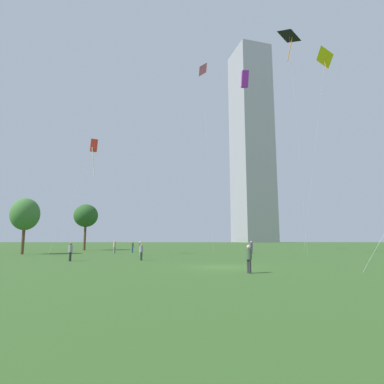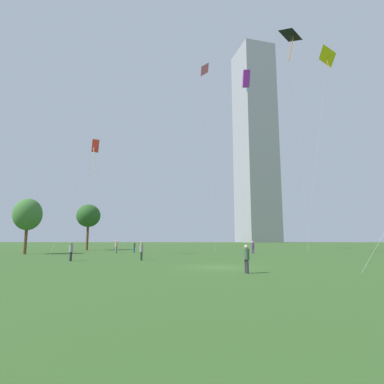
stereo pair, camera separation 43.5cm
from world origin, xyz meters
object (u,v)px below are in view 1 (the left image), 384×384
(person_standing_4, at_px, (140,247))
(kite_flying_5, at_px, (94,146))
(kite_flying_4, at_px, (203,71))
(park_tree_0, at_px, (86,216))
(person_standing_3, at_px, (141,251))
(park_tree_1, at_px, (25,214))
(person_standing_1, at_px, (133,246))
(person_standing_0, at_px, (115,246))
(kite_flying_0, at_px, (289,38))
(kite_flying_1, at_px, (325,58))
(person_standing_2, at_px, (251,246))
(kite_flying_2, at_px, (245,79))
(person_standing_6, at_px, (249,257))
(person_standing_5, at_px, (70,250))
(distant_highrise_0, at_px, (251,143))

(person_standing_4, relative_size, kite_flying_5, 0.11)
(kite_flying_4, height_order, park_tree_0, kite_flying_4)
(person_standing_3, distance_m, park_tree_1, 21.25)
(person_standing_1, distance_m, kite_flying_5, 15.56)
(person_standing_0, xyz_separation_m, kite_flying_0, (23.99, -6.32, 27.58))
(person_standing_0, xyz_separation_m, kite_flying_4, (12.87, 9.67, 32.10))
(kite_flying_4, relative_size, park_tree_0, 4.22)
(kite_flying_1, xyz_separation_m, kite_flying_4, (-21.02, 4.30, 0.21))
(person_standing_0, xyz_separation_m, person_standing_2, (19.25, -0.11, -0.03))
(person_standing_0, distance_m, kite_flying_2, 30.68)
(person_standing_4, bearing_deg, kite_flying_0, 92.33)
(person_standing_4, bearing_deg, person_standing_6, 32.69)
(person_standing_1, height_order, person_standing_4, person_standing_4)
(person_standing_5, height_order, person_standing_6, person_standing_6)
(person_standing_3, bearing_deg, park_tree_1, 89.85)
(kite_flying_0, bearing_deg, park_tree_1, 174.26)
(person_standing_1, bearing_deg, person_standing_5, -179.89)
(person_standing_0, xyz_separation_m, distant_highrise_0, (42.41, 117.53, 52.38))
(kite_flying_4, bearing_deg, person_standing_6, -87.14)
(person_standing_1, relative_size, person_standing_6, 0.92)
(kite_flying_5, bearing_deg, kite_flying_2, 8.37)
(person_standing_2, height_order, person_standing_3, person_standing_2)
(person_standing_5, bearing_deg, distant_highrise_0, 164.76)
(kite_flying_0, xyz_separation_m, distant_highrise_0, (18.42, 123.85, 24.80))
(person_standing_0, height_order, kite_flying_1, kite_flying_1)
(person_standing_5, relative_size, distant_highrise_0, 0.02)
(kite_flying_4, height_order, kite_flying_5, kite_flying_4)
(kite_flying_2, xyz_separation_m, kite_flying_5, (-20.80, -3.06, -11.09))
(person_standing_4, distance_m, person_standing_6, 21.82)
(person_standing_5, relative_size, person_standing_6, 0.99)
(person_standing_0, height_order, person_standing_3, person_standing_0)
(person_standing_3, relative_size, park_tree_1, 0.21)
(person_standing_3, distance_m, person_standing_4, 8.60)
(kite_flying_0, distance_m, park_tree_1, 42.63)
(kite_flying_2, relative_size, park_tree_0, 3.28)
(kite_flying_1, height_order, park_tree_0, kite_flying_1)
(person_standing_6, xyz_separation_m, park_tree_1, (-26.11, 21.94, 4.30))
(person_standing_1, distance_m, distant_highrise_0, 132.80)
(person_standing_0, bearing_deg, person_standing_1, 169.14)
(kite_flying_0, bearing_deg, kite_flying_4, 124.81)
(person_standing_3, bearing_deg, kite_flying_0, -35.54)
(person_standing_2, bearing_deg, kite_flying_0, -31.86)
(person_standing_2, distance_m, kite_flying_0, 28.70)
(person_standing_5, distance_m, person_standing_6, 17.84)
(person_standing_1, distance_m, kite_flying_2, 29.78)
(person_standing_3, relative_size, kite_flying_2, 0.06)
(kite_flying_2, distance_m, park_tree_1, 36.28)
(person_standing_2, distance_m, person_standing_3, 18.95)
(person_standing_0, relative_size, person_standing_6, 1.03)
(kite_flying_4, xyz_separation_m, park_tree_1, (-24.40, -12.42, -27.84))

